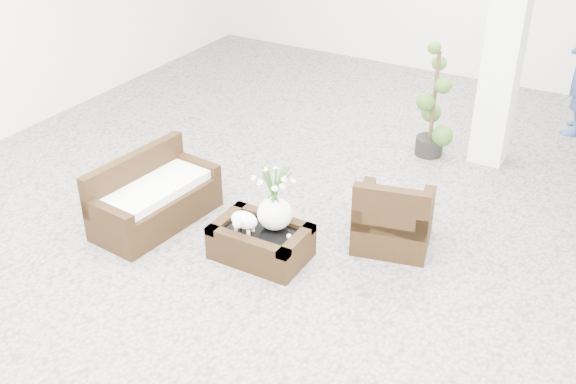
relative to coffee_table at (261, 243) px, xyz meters
The scene contains 9 objects.
ground 0.44m from the coffee_table, 71.26° to the left, with size 11.00×11.00×0.00m, color gray.
column 3.81m from the coffee_table, 67.34° to the left, with size 0.40×0.40×3.50m, color white.
coffee_table is the anchor object (origin of this frame).
sheep_figurine 0.30m from the coffee_table, 140.19° to the right, with size 0.28×0.23×0.21m, color white.
planter_narcissus 0.57m from the coffee_table, 45.00° to the left, with size 0.44×0.44×0.80m, color white, non-canonical shape.
tealight 0.35m from the coffee_table, ahead, with size 0.04×0.04×0.03m, color white.
armchair 1.35m from the coffee_table, 40.38° to the left, with size 0.73×0.70×0.78m, color #32200E.
loveseat 1.30m from the coffee_table, behind, with size 1.36×0.65×0.73m, color #32200E.
topiary 3.07m from the coffee_table, 77.53° to the left, with size 0.38×0.38×1.43m, color #2D4D18, non-canonical shape.
Camera 1 is at (2.85, -5.08, 3.91)m, focal length 43.03 mm.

